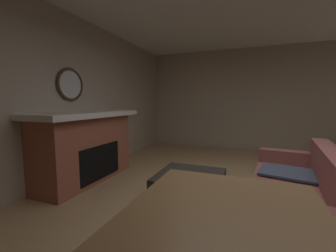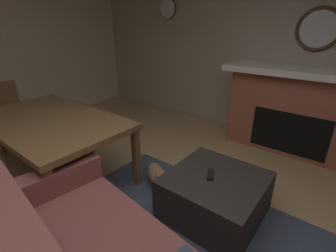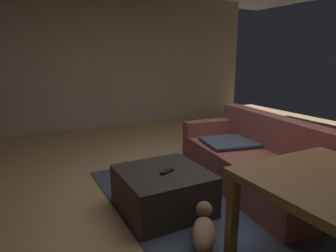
% 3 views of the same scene
% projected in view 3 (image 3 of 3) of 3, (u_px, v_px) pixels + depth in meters
% --- Properties ---
extents(floor, '(9.32, 9.32, 0.00)m').
position_uv_depth(floor, '(229.00, 194.00, 3.33)').
color(floor, tan).
extents(wall_left, '(0.12, 6.49, 2.80)m').
position_uv_depth(wall_left, '(115.00, 61.00, 6.35)').
color(wall_left, '#B7A893').
rests_on(wall_left, ground).
extents(area_rug, '(2.60, 2.00, 0.01)m').
position_uv_depth(area_rug, '(210.00, 197.00, 3.25)').
color(area_rug, '#3D475B').
rests_on(area_rug, ground).
extents(couch, '(2.16, 1.11, 0.82)m').
position_uv_depth(couch, '(256.00, 162.00, 3.46)').
color(couch, '#8C4C47').
rests_on(couch, ground).
extents(ottoman_coffee_table, '(0.82, 0.82, 0.42)m').
position_uv_depth(ottoman_coffee_table, '(163.00, 191.00, 2.94)').
color(ottoman_coffee_table, '#2D2826').
rests_on(ottoman_coffee_table, ground).
extents(tv_remote, '(0.11, 0.17, 0.02)m').
position_uv_depth(tv_remote, '(167.00, 171.00, 2.85)').
color(tv_remote, black).
rests_on(tv_remote, ottoman_coffee_table).
extents(small_dog, '(0.47, 0.40, 0.27)m').
position_uv_depth(small_dog, '(204.00, 230.00, 2.37)').
color(small_dog, '#8C6B4C').
rests_on(small_dog, ground).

